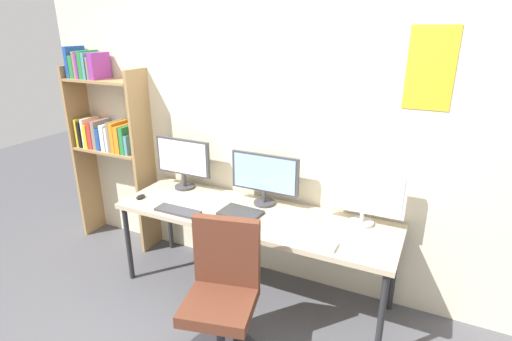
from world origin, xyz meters
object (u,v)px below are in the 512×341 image
at_px(bookshelf, 106,129).
at_px(keyboard_right, 312,242).
at_px(monitor_center, 265,176).
at_px(mouse_left_side, 255,226).
at_px(office_chair, 222,307).
at_px(keyboard_left, 178,211).
at_px(desk, 253,220).
at_px(laptop_closed, 240,213).
at_px(monitor_left, 183,160).
at_px(monitor_right, 364,195).
at_px(mouse_right_side, 141,197).

distance_m(bookshelf, keyboard_right, 2.36).
relative_size(monitor_center, mouse_left_side, 6.09).
relative_size(office_chair, keyboard_left, 2.63).
xyz_separation_m(desk, laptop_closed, (-0.09, -0.05, 0.06)).
xyz_separation_m(monitor_center, mouse_left_side, (0.11, -0.42, -0.23)).
distance_m(office_chair, monitor_left, 1.44).
distance_m(office_chair, keyboard_left, 0.90).
relative_size(monitor_left, keyboard_right, 1.58).
relative_size(monitor_right, laptop_closed, 1.84).
bearing_deg(mouse_left_side, bookshelf, 166.68).
xyz_separation_m(desk, mouse_left_side, (0.11, -0.20, 0.07)).
height_order(office_chair, monitor_left, monitor_left).
xyz_separation_m(monitor_left, laptop_closed, (0.72, -0.26, -0.25)).
height_order(monitor_right, keyboard_left, monitor_right).
relative_size(keyboard_right, laptop_closed, 1.07).
bearing_deg(laptop_closed, monitor_left, 163.34).
xyz_separation_m(keyboard_left, mouse_left_side, (0.67, 0.03, 0.01)).
distance_m(bookshelf, monitor_left, 0.93).
bearing_deg(monitor_center, monitor_right, 0.00).
bearing_deg(mouse_left_side, office_chair, -89.09).
bearing_deg(desk, monitor_center, 90.00).
bearing_deg(office_chair, keyboard_left, 144.91).
height_order(monitor_left, keyboard_right, monitor_left).
bearing_deg(keyboard_right, laptop_closed, 164.44).
xyz_separation_m(bookshelf, monitor_center, (1.71, -0.02, -0.20)).
xyz_separation_m(monitor_center, keyboard_right, (0.56, -0.44, -0.24)).
distance_m(office_chair, mouse_left_side, 0.62).
distance_m(monitor_right, mouse_right_side, 1.86).
height_order(keyboard_left, keyboard_right, same).
relative_size(bookshelf, keyboard_left, 5.19).
xyz_separation_m(monitor_center, laptop_closed, (-0.09, -0.26, -0.23)).
distance_m(monitor_center, keyboard_right, 0.75).
distance_m(monitor_left, mouse_left_side, 1.04).
bearing_deg(desk, keyboard_right, -22.33).
distance_m(monitor_left, mouse_right_side, 0.49).
bearing_deg(monitor_right, desk, -165.20).
relative_size(office_chair, keyboard_right, 2.89).
relative_size(desk, monitor_center, 3.84).
bearing_deg(monitor_center, bookshelf, 179.41).
bearing_deg(bookshelf, monitor_center, -0.59).
xyz_separation_m(bookshelf, mouse_right_side, (0.71, -0.38, -0.43)).
xyz_separation_m(desk, monitor_left, (-0.80, 0.21, 0.32)).
height_order(desk, monitor_center, monitor_center).
relative_size(keyboard_left, laptop_closed, 1.18).
distance_m(bookshelf, mouse_left_side, 1.93).
distance_m(bookshelf, keyboard_left, 1.32).
relative_size(bookshelf, keyboard_right, 5.71).
bearing_deg(keyboard_right, monitor_right, 61.14).
bearing_deg(monitor_right, mouse_left_side, -148.93).
relative_size(monitor_center, mouse_right_side, 6.09).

